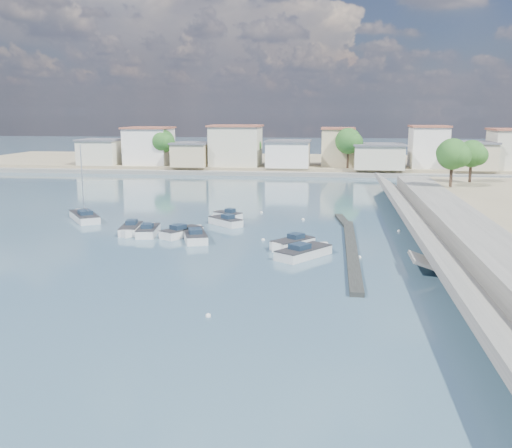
{
  "coord_description": "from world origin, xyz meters",
  "views": [
    {
      "loc": [
        5.14,
        -40.64,
        12.41
      ],
      "look_at": [
        -2.34,
        14.67,
        1.4
      ],
      "focal_mm": 40.0,
      "sensor_mm": 36.0,
      "label": 1
    }
  ],
  "objects": [
    {
      "name": "sailboat",
      "position": [
        -23.58,
        21.51,
        0.41
      ],
      "size": [
        5.68,
        6.64,
        9.0
      ],
      "color": "silver",
      "rests_on": "ground"
    },
    {
      "name": "breakwater",
      "position": [
        6.9,
        12.69,
        0.17
      ],
      "size": [
        2.0,
        31.02,
        0.35
      ],
      "color": "black",
      "rests_on": "ground"
    },
    {
      "name": "motorboat_d",
      "position": [
        1.47,
        10.7,
        0.38
      ],
      "size": [
        4.13,
        4.53,
        1.48
      ],
      "color": "silver",
      "rests_on": "ground"
    },
    {
      "name": "far_shore_quay",
      "position": [
        0.0,
        71.0,
        0.4
      ],
      "size": [
        160.0,
        2.5,
        0.8
      ],
      "primitive_type": "cube",
      "color": "slate",
      "rests_on": "ground"
    },
    {
      "name": "motorboat_b",
      "position": [
        -9.76,
        14.47,
        0.38
      ],
      "size": [
        3.95,
        4.74,
        1.48
      ],
      "color": "silver",
      "rests_on": "ground"
    },
    {
      "name": "seawall_walkway",
      "position": [
        18.5,
        13.0,
        0.9
      ],
      "size": [
        5.0,
        90.0,
        1.8
      ],
      "primitive_type": "cube",
      "color": "slate",
      "rests_on": "ground"
    },
    {
      "name": "far_town",
      "position": [
        10.71,
        76.92,
        4.93
      ],
      "size": [
        113.01,
        12.8,
        8.35
      ],
      "color": "beige",
      "rests_on": "far_shore_land"
    },
    {
      "name": "shore_trees",
      "position": [
        8.34,
        68.11,
        6.22
      ],
      "size": [
        74.56,
        38.32,
        7.92
      ],
      "color": "#38281E",
      "rests_on": "ground"
    },
    {
      "name": "motorboat_h",
      "position": [
        2.98,
        7.77,
        0.38
      ],
      "size": [
        4.94,
        5.66,
        1.48
      ],
      "color": "silver",
      "rests_on": "ground"
    },
    {
      "name": "motorboat_c",
      "position": [
        -6.72,
        20.71,
        0.38
      ],
      "size": [
        4.3,
        4.11,
        1.48
      ],
      "color": "silver",
      "rests_on": "ground"
    },
    {
      "name": "far_shore_land",
      "position": [
        0.0,
        92.0,
        0.7
      ],
      "size": [
        160.0,
        40.0,
        1.4
      ],
      "primitive_type": "cube",
      "color": "gray",
      "rests_on": "ground"
    },
    {
      "name": "motorboat_g",
      "position": [
        -15.55,
        14.99,
        0.38
      ],
      "size": [
        2.33,
        5.08,
        1.48
      ],
      "color": "silver",
      "rests_on": "ground"
    },
    {
      "name": "motorboat_f",
      "position": [
        -7.13,
        24.31,
        0.38
      ],
      "size": [
        3.73,
        2.84,
        1.48
      ],
      "color": "silver",
      "rests_on": "ground"
    },
    {
      "name": "motorboat_a",
      "position": [
        -8.23,
        12.95,
        0.38
      ],
      "size": [
        3.62,
        5.72,
        1.48
      ],
      "color": "silver",
      "rests_on": "ground"
    },
    {
      "name": "ground",
      "position": [
        0.0,
        40.0,
        0.0
      ],
      "size": [
        400.0,
        400.0,
        0.0
      ],
      "primitive_type": "plane",
      "color": "#304F61",
      "rests_on": "ground"
    },
    {
      "name": "mooring_buoys",
      "position": [
        2.4,
        14.41,
        0.05
      ],
      "size": [
        16.11,
        37.14,
        0.35
      ],
      "color": "white",
      "rests_on": "ground"
    },
    {
      "name": "motorboat_e",
      "position": [
        -13.51,
        14.74,
        0.38
      ],
      "size": [
        2.43,
        5.16,
        1.48
      ],
      "color": "silver",
      "rests_on": "ground"
    }
  ]
}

